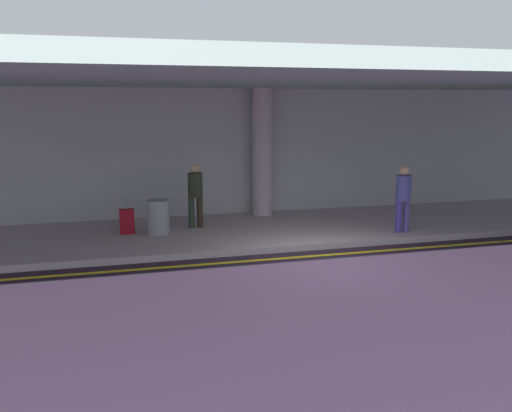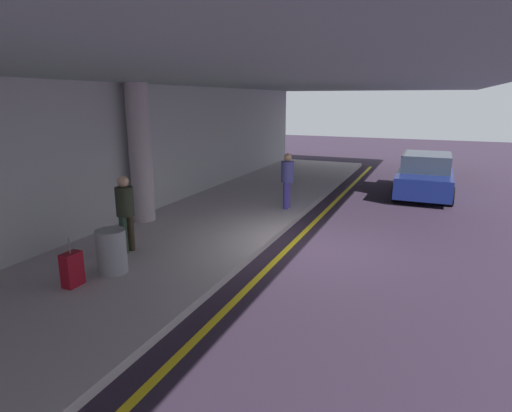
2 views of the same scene
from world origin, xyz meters
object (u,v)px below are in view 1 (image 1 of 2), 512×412
person_waiting_for_ride (195,191)px  suitcase_upright_primary (127,221)px  traveler_with_luggage (403,194)px  support_column_left_mid (262,152)px  trash_bin_steel (158,217)px

person_waiting_for_ride → suitcase_upright_primary: size_ratio=1.87×
traveler_with_luggage → person_waiting_for_ride: same height
support_column_left_mid → suitcase_upright_primary: size_ratio=4.06×
person_waiting_for_ride → suitcase_upright_primary: bearing=-76.5°
trash_bin_steel → support_column_left_mid: bearing=28.0°
person_waiting_for_ride → suitcase_upright_primary: (-1.78, -0.24, -0.65)m
person_waiting_for_ride → trash_bin_steel: size_ratio=1.98×
traveler_with_luggage → person_waiting_for_ride: size_ratio=1.00×
traveler_with_luggage → trash_bin_steel: traveler_with_luggage is taller
suitcase_upright_primary → trash_bin_steel: (0.76, -0.24, 0.11)m
support_column_left_mid → suitcase_upright_primary: bearing=-159.6°
suitcase_upright_primary → trash_bin_steel: suitcase_upright_primary is taller
support_column_left_mid → suitcase_upright_primary: 4.50m
support_column_left_mid → person_waiting_for_ride: 2.66m
trash_bin_steel → traveler_with_luggage: bearing=-14.1°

